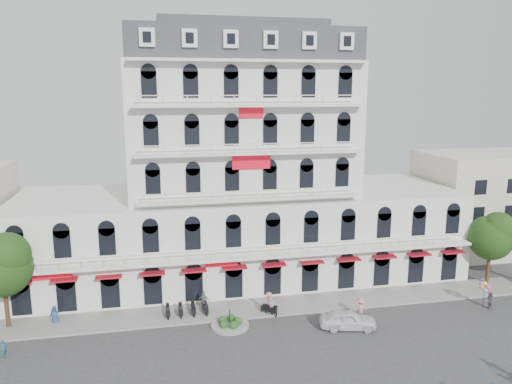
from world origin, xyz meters
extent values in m
plane|color=#38383A|center=(0.00, 0.00, 0.00)|extent=(120.00, 120.00, 0.00)
cube|color=gray|center=(0.00, 9.00, 0.08)|extent=(53.00, 4.00, 0.16)
cube|color=silver|center=(0.00, 18.00, 4.50)|extent=(45.00, 14.00, 9.00)
cube|color=silver|center=(0.00, 18.00, 15.50)|extent=(22.00, 12.00, 13.00)
cube|color=#2D3035|center=(0.00, 18.00, 23.50)|extent=(21.56, 11.76, 3.00)
cube|color=#2D3035|center=(0.00, 18.00, 25.40)|extent=(15.84, 8.64, 0.80)
cube|color=maroon|center=(0.00, 10.50, 3.50)|extent=(40.50, 1.00, 0.15)
cube|color=red|center=(0.00, 11.88, 13.00)|extent=(3.50, 0.10, 1.40)
cube|color=beige|center=(30.00, 20.00, 6.00)|extent=(14.00, 10.00, 12.00)
cylinder|color=gray|center=(-3.00, 6.00, 0.12)|extent=(3.20, 3.20, 0.24)
cylinder|color=black|center=(-3.00, 6.00, 0.90)|extent=(0.08, 0.08, 1.40)
sphere|color=#1C4B19|center=(-2.30, 6.00, 0.45)|extent=(0.70, 0.70, 0.70)
sphere|color=#1C4B19|center=(-2.78, 6.66, 0.45)|extent=(0.70, 0.70, 0.70)
sphere|color=#1C4B19|center=(-3.56, 6.42, 0.45)|extent=(0.70, 0.70, 0.70)
sphere|color=#1C4B19|center=(-3.57, 5.60, 0.45)|extent=(0.70, 0.70, 0.70)
sphere|color=#1C4B19|center=(-2.80, 5.33, 0.45)|extent=(0.70, 0.70, 0.70)
cylinder|color=#382314|center=(-21.00, 9.50, 1.87)|extent=(0.36, 0.36, 3.74)
sphere|color=#163711|center=(-21.00, 9.50, 5.27)|extent=(4.76, 4.76, 4.76)
sphere|color=#163711|center=(-20.50, 9.20, 6.38)|extent=(3.74, 3.74, 3.74)
cylinder|color=#382314|center=(24.00, 10.00, 1.72)|extent=(0.36, 0.36, 3.43)
sphere|color=#163711|center=(24.00, 10.00, 4.84)|extent=(4.37, 4.37, 4.37)
sphere|color=#163711|center=(24.50, 9.70, 5.85)|extent=(3.43, 3.43, 3.43)
sphere|color=#163711|center=(23.60, 10.30, 5.46)|extent=(3.12, 3.12, 3.12)
imported|color=white|center=(6.51, 3.77, 0.79)|extent=(4.93, 2.88, 1.58)
cube|color=black|center=(0.67, 7.47, 0.55)|extent=(1.31, 1.31, 0.35)
torus|color=black|center=(1.06, 7.08, 0.28)|extent=(0.51, 0.51, 0.60)
torus|color=black|center=(0.29, 7.86, 0.28)|extent=(0.51, 0.51, 0.60)
imported|color=pink|center=(0.67, 7.47, 1.29)|extent=(1.21, 1.22, 1.69)
imported|color=navy|center=(-17.35, 9.50, 0.81)|extent=(0.81, 0.54, 1.62)
imported|color=slate|center=(-4.81, 9.50, 0.92)|extent=(1.16, 0.73, 1.84)
imported|color=pink|center=(8.29, 5.32, 0.90)|extent=(1.17, 0.69, 1.79)
imported|color=#265372|center=(-20.00, 4.41, 0.75)|extent=(0.56, 0.65, 1.50)
imported|color=slate|center=(20.40, 4.67, 0.83)|extent=(0.70, 0.86, 1.66)
cylinder|color=black|center=(20.00, 4.97, 1.00)|extent=(0.04, 0.04, 2.00)
sphere|color=#E54C99|center=(20.35, 4.97, 2.00)|extent=(0.44, 0.44, 0.44)
sphere|color=yellow|center=(20.17, 5.28, 2.21)|extent=(0.44, 0.44, 0.44)
sphere|color=#994CD8|center=(19.82, 5.28, 2.23)|extent=(0.44, 0.44, 0.44)
sphere|color=orange|center=(19.65, 4.97, 2.04)|extent=(0.44, 0.44, 0.44)
sphere|color=#4CB2E5|center=(19.83, 4.67, 1.81)|extent=(0.44, 0.44, 0.44)
sphere|color=#D8334C|center=(20.18, 4.67, 1.76)|extent=(0.44, 0.44, 0.44)
camera|label=1|loc=(-8.62, -32.07, 19.37)|focal=35.00mm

